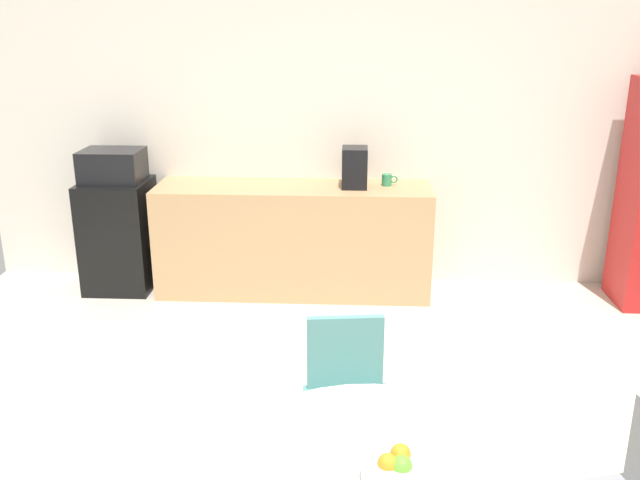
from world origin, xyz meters
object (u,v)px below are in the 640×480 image
object	(u,v)px
mug_white	(387,180)
microwave	(113,166)
mini_fridge	(119,235)
coffee_maker	(355,167)
fruit_bowl	(402,472)
chair_teal	(347,383)

from	to	relation	value
mug_white	microwave	bearing A→B (deg)	-178.42
microwave	mug_white	size ratio (longest dim) A/B	3.72
mini_fridge	coffee_maker	xyz separation A→B (m)	(1.96, 0.00, 0.60)
mini_fridge	fruit_bowl	distance (m)	4.08
microwave	mini_fridge	bearing A→B (deg)	0.00
chair_teal	mug_white	distance (m)	2.53
chair_teal	fruit_bowl	world-z (taller)	fruit_bowl
mini_fridge	microwave	size ratio (longest dim) A/B	1.92
mini_fridge	mug_white	world-z (taller)	mug_white
coffee_maker	microwave	bearing A→B (deg)	180.00
mini_fridge	chair_teal	size ratio (longest dim) A/B	1.11
mini_fridge	mug_white	xyz separation A→B (m)	(2.22, 0.06, 0.49)
chair_teal	mug_white	world-z (taller)	mug_white
mini_fridge	microwave	bearing A→B (deg)	0.00
fruit_bowl	coffee_maker	distance (m)	3.48
chair_teal	fruit_bowl	distance (m)	1.10
chair_teal	mini_fridge	bearing A→B (deg)	128.68
fruit_bowl	coffee_maker	size ratio (longest dim) A/B	0.87
coffee_maker	mini_fridge	bearing A→B (deg)	180.00
chair_teal	coffee_maker	xyz separation A→B (m)	(0.02, 2.42, 0.54)
mini_fridge	coffee_maker	size ratio (longest dim) A/B	2.88
mini_fridge	mug_white	bearing A→B (deg)	1.58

